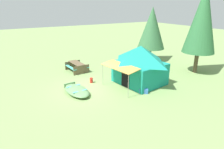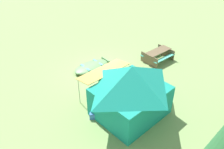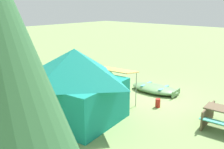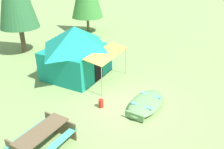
% 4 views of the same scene
% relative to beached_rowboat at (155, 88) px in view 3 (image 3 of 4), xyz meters
% --- Properties ---
extents(ground_plane, '(80.00, 80.00, 0.00)m').
position_rel_beached_rowboat_xyz_m(ground_plane, '(-0.30, 0.91, -0.19)').
color(ground_plane, '#799656').
extents(beached_rowboat, '(2.53, 1.42, 0.36)m').
position_rel_beached_rowboat_xyz_m(beached_rowboat, '(0.00, 0.00, 0.00)').
color(beached_rowboat, '#5D8955').
rests_on(beached_rowboat, ground_plane).
extents(canvas_cabin_tent, '(3.73, 4.24, 2.72)m').
position_rel_beached_rowboat_xyz_m(canvas_cabin_tent, '(0.63, 4.56, 1.22)').
color(canvas_cabin_tent, '#16887A').
rests_on(canvas_cabin_tent, ground_plane).
extents(cooler_box, '(0.58, 0.64, 0.33)m').
position_rel_beached_rowboat_xyz_m(cooler_box, '(2.19, 3.69, -0.03)').
color(cooler_box, '#376DBC').
rests_on(cooler_box, ground_plane).
extents(fuel_can, '(0.30, 0.30, 0.38)m').
position_rel_beached_rowboat_xyz_m(fuel_can, '(-1.13, 1.56, -0.00)').
color(fuel_can, red).
rests_on(fuel_can, ground_plane).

